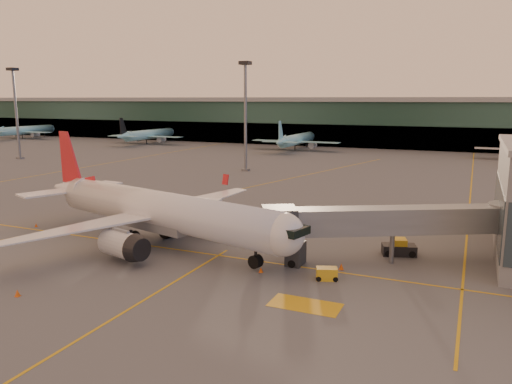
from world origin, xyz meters
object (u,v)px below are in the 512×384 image
at_px(catering_truck, 199,213).
at_px(pushback_tug, 399,248).
at_px(gpu_cart, 327,274).
at_px(main_airplane, 155,211).

relative_size(catering_truck, pushback_tug, 1.41).
bearing_deg(pushback_tug, gpu_cart, -133.75).
relative_size(catering_truck, gpu_cart, 2.43).
height_order(catering_truck, gpu_cart, catering_truck).
xyz_separation_m(catering_truck, gpu_cart, (20.10, -10.63, -1.87)).
distance_m(main_airplane, catering_truck, 7.68).
height_order(main_airplane, catering_truck, main_airplane).
relative_size(gpu_cart, pushback_tug, 0.58).
height_order(main_airplane, pushback_tug, main_airplane).
bearing_deg(pushback_tug, main_airplane, 177.44).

